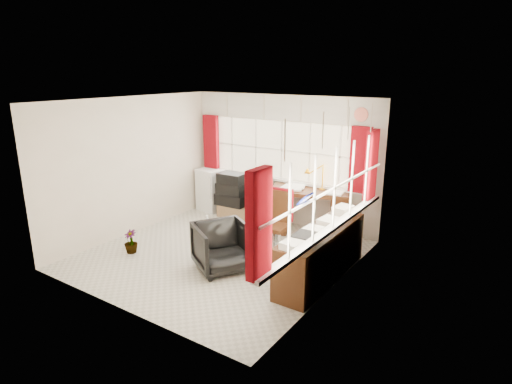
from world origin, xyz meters
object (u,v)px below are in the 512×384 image
task_chair (277,221)px  tv_bench (251,214)px  desk_lamp (323,172)px  radiator (269,232)px  crt_tv (267,201)px  desk (310,209)px  credenza (321,253)px  office_chair (223,247)px  mini_fridge (213,189)px

task_chair → tv_bench: task_chair is taller
task_chair → desk_lamp: bearing=83.8°
radiator → crt_tv: 1.02m
desk → radiator: desk is taller
radiator → desk_lamp: bearing=66.9°
credenza → tv_bench: 2.75m
desk → desk_lamp: desk_lamp is taller
desk → crt_tv: desk is taller
task_chair → office_chair: bearing=-113.8°
office_chair → radiator: (0.09, 1.19, -0.12)m
credenza → mini_fridge: 3.71m
desk → crt_tv: size_ratio=2.73×
radiator → desk: bearing=72.7°
task_chair → radiator: 0.55m
desk_lamp → office_chair: 2.47m
credenza → crt_tv: bearing=142.3°
desk_lamp → credenza: bearing=-64.4°
crt_tv → office_chair: bearing=-76.7°
credenza → desk_lamp: bearing=115.6°
desk_lamp → mini_fridge: bearing=-178.2°
desk → credenza: desk is taller
desk → mini_fridge: bearing=178.8°
task_chair → office_chair: (-0.40, -0.91, -0.23)m
desk_lamp → tv_bench: size_ratio=0.33×
mini_fridge → tv_bench: bearing=-4.3°
desk_lamp → radiator: desk_lamp is taller
desk → mini_fridge: 2.37m
desk → tv_bench: desk is taller
desk → task_chair: size_ratio=1.43×
desk → credenza: bearing=-57.9°
desk → desk_lamp: (0.17, 0.13, 0.69)m
mini_fridge → credenza: bearing=-25.6°
radiator → tv_bench: size_ratio=0.43×
mini_fridge → desk_lamp: bearing=1.8°
desk → radiator: (-0.30, -0.95, -0.22)m
radiator → tv_bench: bearing=137.7°
desk_lamp → desk: bearing=-141.4°
task_chair → crt_tv: task_chair is taller
desk_lamp → crt_tv: 1.25m
office_chair → credenza: 1.48m
task_chair → mini_fridge: 2.71m
crt_tv → credenza: bearing=-37.7°
credenza → tv_bench: size_ratio=1.43×
office_chair → crt_tv: 2.06m
task_chair → crt_tv: (-0.88, 1.10, -0.10)m
office_chair → tv_bench: size_ratio=0.57×
office_chair → mini_fridge: 2.96m
office_chair → tv_bench: 2.32m
desk → office_chair: bearing=-100.2°
credenza → task_chair: bearing=161.5°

